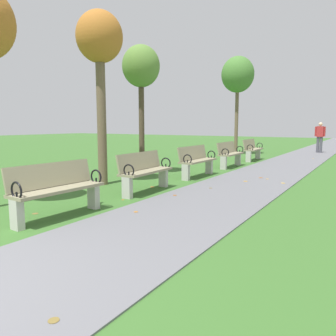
% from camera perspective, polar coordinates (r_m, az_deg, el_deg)
% --- Properties ---
extents(paved_walkway, '(2.21, 44.00, 0.02)m').
position_cam_1_polar(paved_walkway, '(19.14, 23.69, 2.39)').
color(paved_walkway, slate).
rests_on(paved_walkway, ground).
extents(park_bench_2, '(0.54, 1.62, 0.90)m').
position_cam_1_polar(park_bench_2, '(5.69, -18.73, -3.39)').
color(park_bench_2, gray).
rests_on(park_bench_2, ground).
extents(park_bench_3, '(0.54, 1.62, 0.90)m').
position_cam_1_polar(park_bench_3, '(7.45, -4.05, -0.48)').
color(park_bench_3, gray).
rests_on(park_bench_3, ground).
extents(park_bench_4, '(0.48, 1.60, 0.90)m').
position_cam_1_polar(park_bench_4, '(9.64, 5.00, 1.34)').
color(park_bench_4, gray).
rests_on(park_bench_4, ground).
extents(park_bench_5, '(0.51, 1.61, 0.90)m').
position_cam_1_polar(park_bench_5, '(12.01, 10.67, 2.47)').
color(park_bench_5, gray).
rests_on(park_bench_5, ground).
extents(park_bench_6, '(0.54, 1.62, 0.90)m').
position_cam_1_polar(park_bench_6, '(14.44, 14.42, 3.20)').
color(park_bench_6, gray).
rests_on(park_bench_6, ground).
extents(tree_2, '(1.13, 1.13, 4.26)m').
position_cam_1_polar(tree_2, '(8.69, -11.77, 20.17)').
color(tree_2, brown).
rests_on(tree_2, ground).
extents(tree_3, '(1.11, 1.11, 3.84)m').
position_cam_1_polar(tree_3, '(10.11, -4.70, 16.73)').
color(tree_3, '#4C3D2D').
rests_on(tree_3, ground).
extents(tree_4, '(1.58, 1.58, 4.82)m').
position_cam_1_polar(tree_4, '(17.00, 11.99, 15.42)').
color(tree_4, brown).
rests_on(tree_4, ground).
extents(pedestrian_walking, '(0.53, 0.22, 1.62)m').
position_cam_1_polar(pedestrian_walking, '(19.48, 24.85, 5.11)').
color(pedestrian_walking, '#4C4C56').
rests_on(pedestrian_walking, paved_walkway).
extents(scattered_leaves, '(4.42, 16.66, 0.02)m').
position_cam_1_polar(scattered_leaves, '(7.19, 0.12, -4.58)').
color(scattered_leaves, '#93511E').
rests_on(scattered_leaves, ground).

